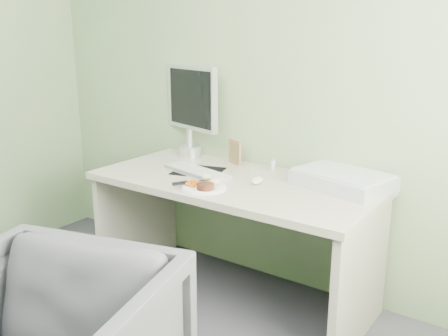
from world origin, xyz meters
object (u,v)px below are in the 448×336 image
Objects in this scene: desk at (234,210)px; scanner at (342,180)px; monitor at (191,105)px; plate at (204,188)px.

scanner is at bearing 21.01° from desk.
scanner is 0.82× the size of monitor.
scanner is (0.58, 0.44, 0.03)m from plate.
desk is 0.63m from scanner.
monitor is at bearing 150.11° from desk.
scanner is at bearing 37.04° from plate.
plate is 0.82m from monitor.
scanner is (0.55, 0.21, 0.22)m from desk.
plate reaches higher than desk.
monitor reaches higher than desk.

